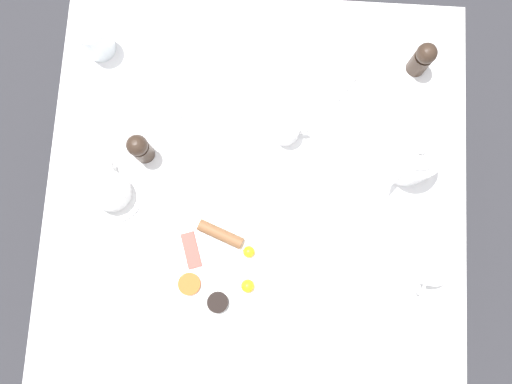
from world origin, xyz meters
TOP-DOWN VIEW (x-y plane):
  - ground_plane at (0.00, 0.00)m, footprint 8.00×8.00m
  - table at (0.00, 0.00)m, footprint 1.01×1.02m
  - breakfast_plate at (-0.07, -0.18)m, footprint 0.30×0.30m
  - teapot_near at (0.22, -0.34)m, footprint 0.21×0.12m
  - teapot_far at (0.36, 0.10)m, footprint 0.14×0.18m
  - teacup_with_saucer_left at (0.40, -0.15)m, footprint 0.14×0.14m
  - teacup_with_saucer_right at (-0.34, -0.02)m, footprint 0.14×0.14m
  - water_glass_tall at (-0.41, 0.34)m, footprint 0.07×0.07m
  - creamer_jug at (0.06, 0.15)m, footprint 0.09×0.06m
  - pepper_grinder at (-0.27, 0.08)m, footprint 0.05×0.05m
  - salt_grinder at (0.38, 0.34)m, footprint 0.05×0.05m
  - napkin_folded at (0.15, 0.31)m, footprint 0.17×0.16m
  - fork_by_plate at (-0.33, -0.34)m, footprint 0.13×0.15m
  - knife_by_plate at (-0.24, 0.27)m, footprint 0.10×0.19m
  - spoon_for_tea at (0.18, -0.07)m, footprint 0.16×0.04m
  - fork_spare at (-0.14, 0.08)m, footprint 0.04×0.18m

SIDE VIEW (x-z plane):
  - ground_plane at x=0.00m, z-range 0.00..0.00m
  - table at x=0.00m, z-range 0.30..1.04m
  - fork_by_plate at x=-0.33m, z-range 0.74..0.75m
  - knife_by_plate at x=-0.24m, z-range 0.74..0.75m
  - spoon_for_tea at x=0.18m, z-range 0.74..0.75m
  - fork_spare at x=-0.14m, z-range 0.74..0.75m
  - napkin_folded at x=0.15m, z-range 0.74..0.75m
  - breakfast_plate at x=-0.07m, z-range 0.73..0.77m
  - teacup_with_saucer_left at x=0.40m, z-range 0.74..0.80m
  - teacup_with_saucer_right at x=-0.34m, z-range 0.74..0.80m
  - creamer_jug at x=0.06m, z-range 0.74..0.80m
  - water_glass_tall at x=-0.41m, z-range 0.74..0.84m
  - teapot_near at x=0.22m, z-range 0.73..0.87m
  - teapot_far at x=0.36m, z-range 0.73..0.87m
  - pepper_grinder at x=-0.27m, z-range 0.74..0.85m
  - salt_grinder at x=0.38m, z-range 0.74..0.85m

